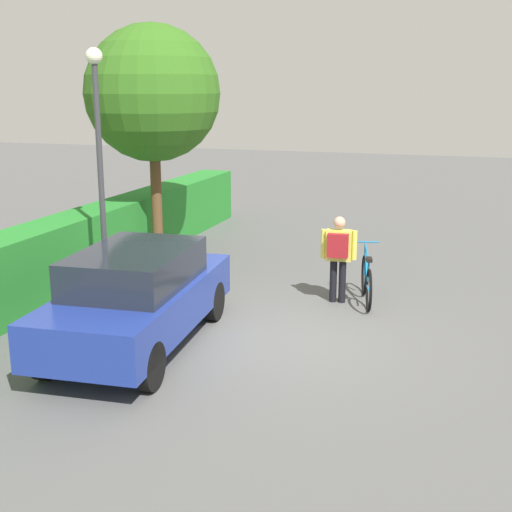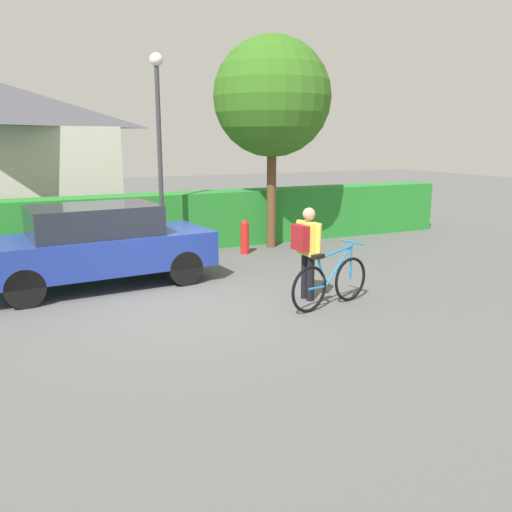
{
  "view_description": "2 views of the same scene",
  "coord_description": "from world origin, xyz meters",
  "px_view_note": "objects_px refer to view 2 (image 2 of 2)",
  "views": [
    {
      "loc": [
        -9.6,
        -2.93,
        3.85
      ],
      "look_at": [
        0.06,
        0.27,
        1.28
      ],
      "focal_mm": 47.72,
      "sensor_mm": 36.0,
      "label": 1
    },
    {
      "loc": [
        -2.47,
        -8.27,
        2.71
      ],
      "look_at": [
        1.4,
        -0.06,
        0.72
      ],
      "focal_mm": 37.66,
      "sensor_mm": 36.0,
      "label": 2
    }
  ],
  "objects_px": {
    "fire_hydrant": "(245,237)",
    "tree_kerbside": "(272,98)",
    "person_rider": "(307,245)",
    "street_lamp": "(159,131)",
    "bicycle": "(331,282)",
    "parked_car_near": "(97,244)"
  },
  "relations": [
    {
      "from": "fire_hydrant",
      "to": "tree_kerbside",
      "type": "bearing_deg",
      "value": 26.55
    },
    {
      "from": "person_rider",
      "to": "street_lamp",
      "type": "distance_m",
      "value": 4.58
    },
    {
      "from": "tree_kerbside",
      "to": "fire_hydrant",
      "type": "distance_m",
      "value": 3.42
    },
    {
      "from": "bicycle",
      "to": "person_rider",
      "type": "xyz_separation_m",
      "value": [
        -0.17,
        0.5,
        0.54
      ]
    },
    {
      "from": "parked_car_near",
      "to": "fire_hydrant",
      "type": "xyz_separation_m",
      "value": [
        3.64,
        1.47,
        -0.39
      ]
    },
    {
      "from": "parked_car_near",
      "to": "person_rider",
      "type": "bearing_deg",
      "value": -38.22
    },
    {
      "from": "parked_car_near",
      "to": "tree_kerbside",
      "type": "distance_m",
      "value": 5.74
    },
    {
      "from": "person_rider",
      "to": "street_lamp",
      "type": "bearing_deg",
      "value": 109.66
    },
    {
      "from": "person_rider",
      "to": "fire_hydrant",
      "type": "distance_m",
      "value": 3.95
    },
    {
      "from": "person_rider",
      "to": "fire_hydrant",
      "type": "bearing_deg",
      "value": 81.44
    },
    {
      "from": "bicycle",
      "to": "street_lamp",
      "type": "relative_size",
      "value": 0.38
    },
    {
      "from": "bicycle",
      "to": "tree_kerbside",
      "type": "relative_size",
      "value": 0.33
    },
    {
      "from": "tree_kerbside",
      "to": "fire_hydrant",
      "type": "height_order",
      "value": "tree_kerbside"
    },
    {
      "from": "bicycle",
      "to": "fire_hydrant",
      "type": "height_order",
      "value": "bicycle"
    },
    {
      "from": "street_lamp",
      "to": "tree_kerbside",
      "type": "height_order",
      "value": "tree_kerbside"
    },
    {
      "from": "parked_car_near",
      "to": "fire_hydrant",
      "type": "relative_size",
      "value": 5.23
    },
    {
      "from": "parked_car_near",
      "to": "fire_hydrant",
      "type": "height_order",
      "value": "parked_car_near"
    },
    {
      "from": "person_rider",
      "to": "parked_car_near",
      "type": "bearing_deg",
      "value": 141.78
    },
    {
      "from": "bicycle",
      "to": "fire_hydrant",
      "type": "relative_size",
      "value": 2.09
    },
    {
      "from": "parked_car_near",
      "to": "bicycle",
      "type": "bearing_deg",
      "value": -41.97
    },
    {
      "from": "bicycle",
      "to": "street_lamp",
      "type": "height_order",
      "value": "street_lamp"
    },
    {
      "from": "bicycle",
      "to": "street_lamp",
      "type": "bearing_deg",
      "value": 109.6
    }
  ]
}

